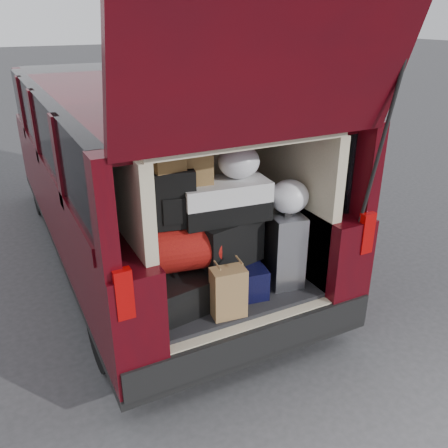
{
  "coord_description": "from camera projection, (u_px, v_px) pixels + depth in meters",
  "views": [
    {
      "loc": [
        -1.37,
        -2.53,
        2.41
      ],
      "look_at": [
        0.02,
        0.2,
        1.05
      ],
      "focal_mm": 38.0,
      "sensor_mm": 36.0,
      "label": 1
    }
  ],
  "objects": [
    {
      "name": "ground",
      "position": [
        233.0,
        359.0,
        3.61
      ],
      "size": [
        80.0,
        80.0,
        0.0
      ],
      "primitive_type": "plane",
      "color": "#333335",
      "rests_on": "ground"
    },
    {
      "name": "minivan",
      "position": [
        147.0,
        177.0,
        4.75
      ],
      "size": [
        1.9,
        5.35,
        2.77
      ],
      "color": "black",
      "rests_on": "ground"
    },
    {
      "name": "load_floor",
      "position": [
        217.0,
        311.0,
        3.72
      ],
      "size": [
        1.24,
        1.05,
        0.55
      ],
      "primitive_type": "cube",
      "color": "black",
      "rests_on": "ground"
    },
    {
      "name": "black_hardshell",
      "position": [
        173.0,
        285.0,
        3.32
      ],
      "size": [
        0.52,
        0.65,
        0.24
      ],
      "primitive_type": "cube",
      "rotation": [
        0.0,
        0.0,
        0.15
      ],
      "color": "black",
      "rests_on": "load_floor"
    },
    {
      "name": "navy_hardshell",
      "position": [
        230.0,
        274.0,
        3.47
      ],
      "size": [
        0.49,
        0.57,
        0.22
      ],
      "primitive_type": "cube",
      "rotation": [
        0.0,
        0.0,
        -0.15
      ],
      "color": "black",
      "rests_on": "load_floor"
    },
    {
      "name": "silver_roller",
      "position": [
        282.0,
        247.0,
        3.52
      ],
      "size": [
        0.29,
        0.4,
        0.55
      ],
      "primitive_type": "cube",
      "rotation": [
        0.0,
        0.0,
        -0.18
      ],
      "color": "silver",
      "rests_on": "load_floor"
    },
    {
      "name": "kraft_bag",
      "position": [
        228.0,
        292.0,
        3.13
      ],
      "size": [
        0.24,
        0.17,
        0.35
      ],
      "primitive_type": "cube",
      "rotation": [
        0.0,
        0.0,
        -0.12
      ],
      "color": "#8C613F",
      "rests_on": "load_floor"
    },
    {
      "name": "red_duffel",
      "position": [
        179.0,
        247.0,
        3.22
      ],
      "size": [
        0.56,
        0.41,
        0.33
      ],
      "primitive_type": "cube",
      "rotation": [
        0.0,
        0.0,
        -0.17
      ],
      "color": "maroon",
      "rests_on": "black_hardshell"
    },
    {
      "name": "black_soft_case",
      "position": [
        227.0,
        241.0,
        3.35
      ],
      "size": [
        0.51,
        0.37,
        0.33
      ],
      "primitive_type": "cube",
      "rotation": [
        0.0,
        0.0,
        0.21
      ],
      "color": "black",
      "rests_on": "navy_hardshell"
    },
    {
      "name": "backpack",
      "position": [
        174.0,
        198.0,
        3.07
      ],
      "size": [
        0.3,
        0.22,
        0.39
      ],
      "primitive_type": "cube",
      "rotation": [
        0.0,
        0.0,
        -0.21
      ],
      "color": "black",
      "rests_on": "red_duffel"
    },
    {
      "name": "twotone_duffel",
      "position": [
        224.0,
        200.0,
        3.25
      ],
      "size": [
        0.64,
        0.37,
        0.27
      ],
      "primitive_type": "cube",
      "rotation": [
        0.0,
        0.0,
        -0.1
      ],
      "color": "white",
      "rests_on": "black_soft_case"
    },
    {
      "name": "grocery_sack_lower",
      "position": [
        166.0,
        156.0,
        2.96
      ],
      "size": [
        0.22,
        0.19,
        0.18
      ],
      "primitive_type": "cube",
      "rotation": [
        0.0,
        0.0,
        0.11
      ],
      "color": "brown",
      "rests_on": "backpack"
    },
    {
      "name": "grocery_sack_upper",
      "position": [
        196.0,
        168.0,
        3.12
      ],
      "size": [
        0.22,
        0.19,
        0.2
      ],
      "primitive_type": "cube",
      "rotation": [
        0.0,
        0.0,
        -0.14
      ],
      "color": "brown",
      "rests_on": "twotone_duffel"
    },
    {
      "name": "plastic_bag_center",
      "position": [
        239.0,
        162.0,
        3.21
      ],
      "size": [
        0.29,
        0.27,
        0.23
      ],
      "primitive_type": "ellipsoid",
      "rotation": [
        0.0,
        0.0,
        -0.01
      ],
      "color": "white",
      "rests_on": "twotone_duffel"
    },
    {
      "name": "plastic_bag_right",
      "position": [
        289.0,
        197.0,
        3.35
      ],
      "size": [
        0.29,
        0.27,
        0.24
      ],
      "primitive_type": "ellipsoid",
      "rotation": [
        0.0,
        0.0,
        -0.03
      ],
      "color": "white",
      "rests_on": "silver_roller"
    }
  ]
}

